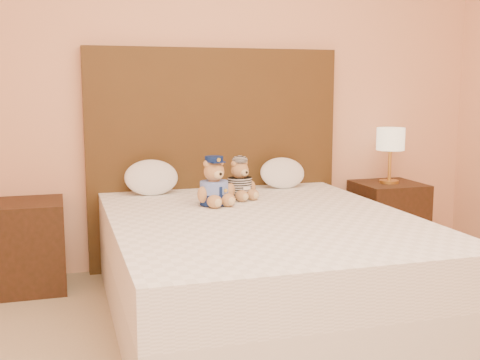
# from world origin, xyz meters

# --- Properties ---
(bed) EXTENTS (1.60, 2.00, 0.55)m
(bed) POSITION_xyz_m (0.00, 1.20, 0.28)
(bed) COLOR white
(bed) RESTS_ON ground
(headboard) EXTENTS (1.75, 0.08, 1.50)m
(headboard) POSITION_xyz_m (0.00, 2.21, 0.75)
(headboard) COLOR #472F15
(headboard) RESTS_ON ground
(nightstand_left) EXTENTS (0.45, 0.45, 0.55)m
(nightstand_left) POSITION_xyz_m (-1.25, 2.00, 0.28)
(nightstand_left) COLOR #391E12
(nightstand_left) RESTS_ON ground
(nightstand_right) EXTENTS (0.45, 0.45, 0.55)m
(nightstand_right) POSITION_xyz_m (1.25, 2.00, 0.28)
(nightstand_right) COLOR #391E12
(nightstand_right) RESTS_ON ground
(lamp) EXTENTS (0.20, 0.20, 0.40)m
(lamp) POSITION_xyz_m (1.25, 2.00, 0.85)
(lamp) COLOR gold
(lamp) RESTS_ON nightstand_right
(teddy_police) EXTENTS (0.30, 0.30, 0.29)m
(teddy_police) POSITION_xyz_m (-0.17, 1.57, 0.69)
(teddy_police) COLOR #A77141
(teddy_police) RESTS_ON bed
(teddy_prisoner) EXTENTS (0.28, 0.28, 0.25)m
(teddy_prisoner) POSITION_xyz_m (0.03, 1.70, 0.68)
(teddy_prisoner) COLOR #A77141
(teddy_prisoner) RESTS_ON bed
(pillow_left) EXTENTS (0.35, 0.22, 0.24)m
(pillow_left) POSITION_xyz_m (-0.47, 2.03, 0.67)
(pillow_left) COLOR white
(pillow_left) RESTS_ON bed
(pillow_right) EXTENTS (0.32, 0.21, 0.23)m
(pillow_right) POSITION_xyz_m (0.43, 2.03, 0.66)
(pillow_right) COLOR white
(pillow_right) RESTS_ON bed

